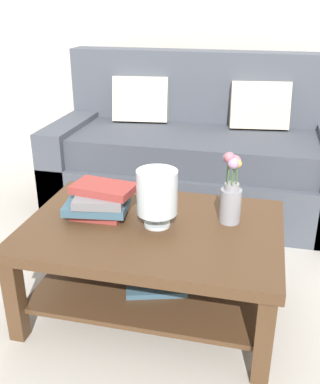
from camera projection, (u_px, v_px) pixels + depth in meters
name	position (u px, v px, depth m)	size (l,w,h in m)	color
ground_plane	(178.00, 269.00, 2.51)	(10.00, 10.00, 0.00)	#B7B2A8
back_wall	(222.00, 5.00, 3.44)	(6.40, 0.12, 2.70)	beige
couch	(197.00, 156.00, 3.19)	(2.01, 0.90, 1.06)	#474C56
coffee_table	(153.00, 248.00, 2.08)	(1.17, 0.81, 0.45)	#4C331E
book_stack_main	(100.00, 201.00, 2.10)	(0.34, 0.26, 0.15)	#993833
glass_hurricane_vase	(157.00, 193.00, 1.97)	(0.18, 0.18, 0.26)	silver
flower_pitcher	(231.00, 193.00, 2.01)	(0.10, 0.10, 0.34)	gray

